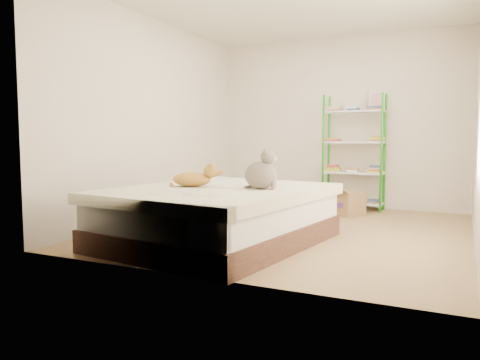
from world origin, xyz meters
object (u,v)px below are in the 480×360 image
Objects in this scene: bed at (218,215)px; grey_cat at (261,169)px; shelf_unit at (354,153)px; cardboard_box at (344,203)px; white_bin at (251,192)px; orange_cat at (192,177)px.

grey_cat reaches higher than bed.
cardboard_box is at bearing -91.19° from shelf_unit.
shelf_unit is 4.79× the size of white_bin.
cardboard_box is at bearing 80.24° from bed.
orange_cat is 2.98m from white_bin.
grey_cat is 2.82m from shelf_unit.
orange_cat reaches higher than cardboard_box.
bed is at bearing -72.07° from white_bin.
grey_cat is at bearing -2.94° from orange_cat.
grey_cat reaches higher than white_bin.
orange_cat is (-0.29, -0.03, 0.38)m from bed.
orange_cat is 0.74m from grey_cat.
grey_cat is at bearing -63.95° from white_bin.
shelf_unit reaches higher than orange_cat.
grey_cat is 3.14m from white_bin.
bed reaches higher than white_bin.
orange_cat reaches higher than white_bin.
shelf_unit is at bearing 59.25° from orange_cat.
orange_cat is at bearing -166.19° from bed.
bed is 0.65m from grey_cat.
grey_cat is at bearing -96.30° from shelf_unit.
bed is 5.09× the size of orange_cat.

